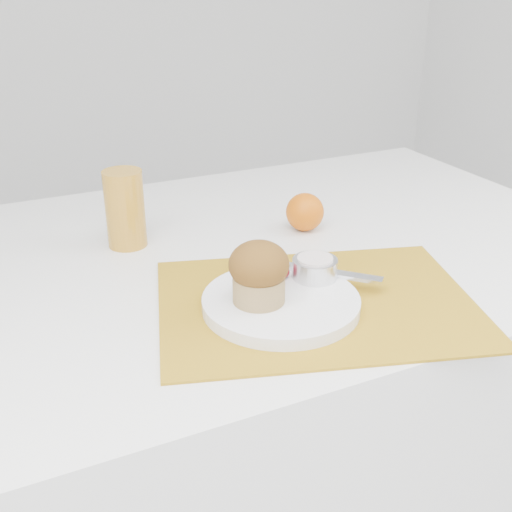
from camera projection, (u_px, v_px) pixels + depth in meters
name	position (u px, v px, depth m)	size (l,w,h in m)	color
table	(263.00, 420.00, 1.25)	(1.20, 0.80, 0.75)	white
placemat	(316.00, 303.00, 0.90)	(0.44, 0.32, 0.00)	#AA7C17
plate	(281.00, 303.00, 0.88)	(0.22, 0.22, 0.02)	white
ramekin	(315.00, 268.00, 0.93)	(0.07, 0.07, 0.03)	silver
cream	(315.00, 259.00, 0.92)	(0.05, 0.05, 0.01)	silver
raspberry_near	(282.00, 272.00, 0.93)	(0.02, 0.02, 0.02)	#53020D
raspberry_far	(301.00, 272.00, 0.93)	(0.02, 0.02, 0.02)	#5B020E
butter_knife	(308.00, 269.00, 0.95)	(0.22, 0.02, 0.01)	silver
orange	(305.00, 212.00, 1.14)	(0.07, 0.07, 0.07)	#DC6207
juice_glass	(125.00, 209.00, 1.06)	(0.07, 0.07, 0.13)	#C18624
muffin	(259.00, 272.00, 0.85)	(0.08, 0.08, 0.09)	tan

